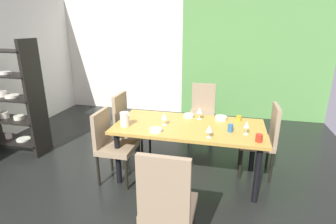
% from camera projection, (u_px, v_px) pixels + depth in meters
% --- Properties ---
extents(ground_plane, '(5.97, 6.10, 0.02)m').
position_uv_depth(ground_plane, '(146.00, 182.00, 3.47)').
color(ground_plane, black).
extents(back_panel_interior, '(2.90, 0.10, 2.55)m').
position_uv_depth(back_panel_interior, '(122.00, 56.00, 6.17)').
color(back_panel_interior, silver).
rests_on(back_panel_interior, ground_plane).
extents(garden_window_panel, '(3.07, 0.10, 2.55)m').
position_uv_depth(garden_window_panel, '(254.00, 60.00, 5.51)').
color(garden_window_panel, '#589348').
rests_on(garden_window_panel, ground_plane).
extents(dining_table, '(1.89, 0.91, 0.74)m').
position_uv_depth(dining_table, '(189.00, 131.00, 3.38)').
color(dining_table, '#B98E3B').
rests_on(dining_table, ground_plane).
extents(chair_right_far, '(0.44, 0.44, 0.99)m').
position_uv_depth(chair_right_far, '(264.00, 137.00, 3.47)').
color(chair_right_far, '#978061').
rests_on(chair_right_far, ground_plane).
extents(chair_left_far, '(0.45, 0.44, 1.02)m').
position_uv_depth(chair_left_far, '(128.00, 124.00, 3.90)').
color(chair_left_far, '#978061').
rests_on(chair_left_far, ground_plane).
extents(chair_left_near, '(0.45, 0.44, 0.95)m').
position_uv_depth(chair_left_near, '(111.00, 142.00, 3.35)').
color(chair_left_near, '#978061').
rests_on(chair_left_near, ground_plane).
extents(chair_head_far, '(0.44, 0.45, 0.98)m').
position_uv_depth(chair_head_far, '(202.00, 109.00, 4.65)').
color(chair_head_far, '#978061').
rests_on(chair_head_far, ground_plane).
extents(chair_head_near, '(0.44, 0.44, 1.06)m').
position_uv_depth(chair_head_near, '(167.00, 203.00, 2.15)').
color(chair_head_near, '#978061').
rests_on(chair_head_near, ground_plane).
extents(display_shelf, '(1.02, 0.38, 1.79)m').
position_uv_depth(display_shelf, '(9.00, 98.00, 4.06)').
color(display_shelf, black).
rests_on(display_shelf, ground_plane).
extents(wine_glass_near_window, '(0.06, 0.06, 0.16)m').
position_uv_depth(wine_glass_near_window, '(247.00, 125.00, 3.03)').
color(wine_glass_near_window, silver).
rests_on(wine_glass_near_window, dining_table).
extents(wine_glass_east, '(0.08, 0.08, 0.15)m').
position_uv_depth(wine_glass_east, '(209.00, 129.00, 2.95)').
color(wine_glass_east, silver).
rests_on(wine_glass_east, dining_table).
extents(wine_glass_front, '(0.08, 0.08, 0.16)m').
position_uv_depth(wine_glass_front, '(164.00, 116.00, 3.32)').
color(wine_glass_front, silver).
rests_on(wine_glass_front, dining_table).
extents(wine_glass_rear, '(0.07, 0.07, 0.17)m').
position_uv_depth(wine_glass_rear, '(200.00, 111.00, 3.52)').
color(wine_glass_rear, silver).
rests_on(wine_glass_rear, dining_table).
extents(serving_bowl_north, '(0.15, 0.15, 0.04)m').
position_uv_depth(serving_bowl_north, '(156.00, 130.00, 3.14)').
color(serving_bowl_north, white).
rests_on(serving_bowl_north, dining_table).
extents(serving_bowl_south, '(0.16, 0.16, 0.05)m').
position_uv_depth(serving_bowl_south, '(221.00, 118.00, 3.53)').
color(serving_bowl_south, silver).
rests_on(serving_bowl_south, dining_table).
extents(serving_bowl_near_shelf, '(0.14, 0.14, 0.05)m').
position_uv_depth(serving_bowl_near_shelf, '(189.00, 116.00, 3.63)').
color(serving_bowl_near_shelf, silver).
rests_on(serving_bowl_near_shelf, dining_table).
extents(cup_west, '(0.08, 0.08, 0.09)m').
position_uv_depth(cup_west, '(259.00, 138.00, 2.86)').
color(cup_west, red).
rests_on(cup_west, dining_table).
extents(cup_right, '(0.07, 0.07, 0.09)m').
position_uv_depth(cup_right, '(230.00, 128.00, 3.13)').
color(cup_right, '#2A5E8E').
rests_on(cup_right, dining_table).
extents(cup_corner, '(0.07, 0.07, 0.07)m').
position_uv_depth(cup_corner, '(239.00, 118.00, 3.50)').
color(cup_corner, '#B69721').
rests_on(cup_corner, dining_table).
extents(pitcher_left, '(0.13, 0.11, 0.18)m').
position_uv_depth(pitcher_left, '(125.00, 119.00, 3.29)').
color(pitcher_left, beige).
rests_on(pitcher_left, dining_table).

